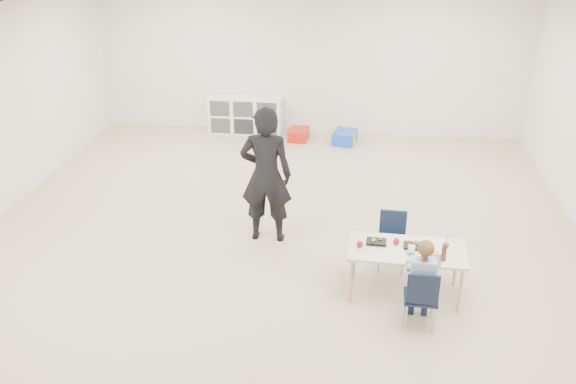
# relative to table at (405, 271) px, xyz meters

# --- Properties ---
(room) EXTENTS (9.00, 9.02, 2.80)m
(room) POSITION_rel_table_xyz_m (-1.57, 0.89, 1.10)
(room) COLOR #BFB393
(room) RESTS_ON ground
(table) EXTENTS (1.30, 0.68, 0.58)m
(table) POSITION_rel_table_xyz_m (0.00, 0.00, 0.00)
(table) COLOR beige
(table) RESTS_ON ground
(chair_near) EXTENTS (0.35, 0.33, 0.70)m
(chair_near) POSITION_rel_table_xyz_m (0.13, -0.54, 0.05)
(chair_near) COLOR black
(chair_near) RESTS_ON ground
(chair_far) EXTENTS (0.35, 0.33, 0.70)m
(chair_far) POSITION_rel_table_xyz_m (-0.13, 0.54, 0.05)
(chair_far) COLOR black
(chair_far) RESTS_ON ground
(child) EXTENTS (0.48, 0.48, 1.11)m
(child) POSITION_rel_table_xyz_m (0.13, -0.54, 0.26)
(child) COLOR #A5C0DF
(child) RESTS_ON chair_near
(lunch_tray_near) EXTENTS (0.23, 0.17, 0.03)m
(lunch_tray_near) POSITION_rel_table_xyz_m (0.08, 0.05, 0.30)
(lunch_tray_near) COLOR black
(lunch_tray_near) RESTS_ON table
(lunch_tray_far) EXTENTS (0.23, 0.17, 0.03)m
(lunch_tray_far) POSITION_rel_table_xyz_m (-0.33, 0.09, 0.30)
(lunch_tray_far) COLOR black
(lunch_tray_far) RESTS_ON table
(milk_carton) EXTENTS (0.07, 0.07, 0.10)m
(milk_carton) POSITION_rel_table_xyz_m (0.04, -0.11, 0.34)
(milk_carton) COLOR white
(milk_carton) RESTS_ON table
(bread_roll) EXTENTS (0.09, 0.09, 0.07)m
(bread_roll) POSITION_rel_table_xyz_m (0.28, -0.13, 0.32)
(bread_roll) COLOR tan
(bread_roll) RESTS_ON table
(apple_near) EXTENTS (0.07, 0.07, 0.07)m
(apple_near) POSITION_rel_table_xyz_m (-0.11, 0.09, 0.32)
(apple_near) COLOR maroon
(apple_near) RESTS_ON table
(apple_far) EXTENTS (0.07, 0.07, 0.07)m
(apple_far) POSITION_rel_table_xyz_m (-0.51, -0.02, 0.32)
(apple_far) COLOR maroon
(apple_far) RESTS_ON table
(cubby_shelf) EXTENTS (1.40, 0.40, 0.70)m
(cubby_shelf) POSITION_rel_table_xyz_m (-2.77, 5.17, 0.05)
(cubby_shelf) COLOR white
(cubby_shelf) RESTS_ON ground
(adult) EXTENTS (0.66, 0.44, 1.80)m
(adult) POSITION_rel_table_xyz_m (-1.72, 1.09, 0.60)
(adult) COLOR black
(adult) RESTS_ON ground
(bin_red) EXTENTS (0.38, 0.47, 0.22)m
(bin_red) POSITION_rel_table_xyz_m (-1.71, 4.87, -0.19)
(bin_red) COLOR red
(bin_red) RESTS_ON ground
(bin_yellow) EXTENTS (0.42, 0.51, 0.23)m
(bin_yellow) POSITION_rel_table_xyz_m (-0.85, 4.87, -0.18)
(bin_yellow) COLOR yellow
(bin_yellow) RESTS_ON ground
(bin_blue) EXTENTS (0.47, 0.55, 0.24)m
(bin_blue) POSITION_rel_table_xyz_m (-0.84, 4.79, -0.18)
(bin_blue) COLOR blue
(bin_blue) RESTS_ON ground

